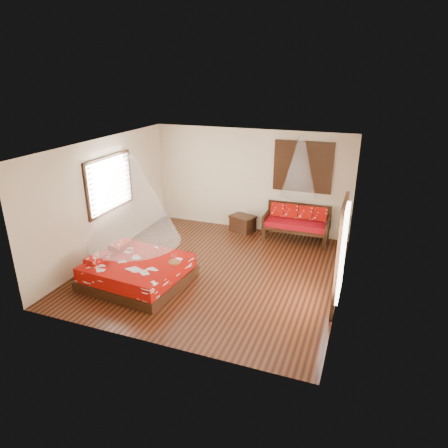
{
  "coord_description": "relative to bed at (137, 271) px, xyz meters",
  "views": [
    {
      "loc": [
        3.05,
        -7.45,
        4.23
      ],
      "look_at": [
        0.26,
        0.01,
        1.15
      ],
      "focal_mm": 32.0,
      "sensor_mm": 36.0,
      "label": 1
    }
  ],
  "objects": [
    {
      "name": "shutter_panel",
      "position": [
        2.72,
        3.78,
        1.65
      ],
      "size": [
        1.52,
        0.06,
        1.32
      ],
      "color": "black",
      "rests_on": "wall_back"
    },
    {
      "name": "room",
      "position": [
        1.31,
        1.06,
        1.15
      ],
      "size": [
        5.54,
        5.54,
        2.84
      ],
      "color": "black",
      "rests_on": "ground"
    },
    {
      "name": "storage_chest",
      "position": [
        1.21,
        3.51,
        -0.02
      ],
      "size": [
        0.79,
        0.69,
        0.46
      ],
      "rotation": [
        0.0,
        0.0,
        -0.37
      ],
      "color": "black",
      "rests_on": "floor"
    },
    {
      "name": "mosquito_net_main",
      "position": [
        0.02,
        -0.0,
        1.6
      ],
      "size": [
        1.88,
        1.88,
        1.8
      ],
      "primitive_type": "cone",
      "color": "white",
      "rests_on": "ceiling"
    },
    {
      "name": "daybed",
      "position": [
        2.72,
        3.44,
        0.27
      ],
      "size": [
        1.69,
        0.75,
        0.94
      ],
      "color": "black",
      "rests_on": "floor"
    },
    {
      "name": "bed",
      "position": [
        0.0,
        0.0,
        0.0
      ],
      "size": [
        2.13,
        1.96,
        0.63
      ],
      "rotation": [
        0.0,
        0.0,
        -0.09
      ],
      "color": "black",
      "rests_on": "floor"
    },
    {
      "name": "window_left",
      "position": [
        -1.4,
        1.26,
        1.45
      ],
      "size": [
        0.1,
        1.74,
        1.34
      ],
      "color": "black",
      "rests_on": "wall_left"
    },
    {
      "name": "wine_tray",
      "position": [
        0.8,
        0.19,
        0.3
      ],
      "size": [
        0.25,
        0.25,
        0.21
      ],
      "rotation": [
        0.0,
        0.0,
        0.35
      ],
      "color": "brown",
      "rests_on": "bed"
    },
    {
      "name": "mosquito_net_daybed",
      "position": [
        2.72,
        3.31,
        1.75
      ],
      "size": [
        0.87,
        0.87,
        1.5
      ],
      "primitive_type": "cone",
      "color": "white",
      "rests_on": "ceiling"
    },
    {
      "name": "glazed_door",
      "position": [
        4.03,
        0.46,
        0.82
      ],
      "size": [
        0.08,
        1.02,
        2.16
      ],
      "color": "black",
      "rests_on": "floor"
    }
  ]
}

